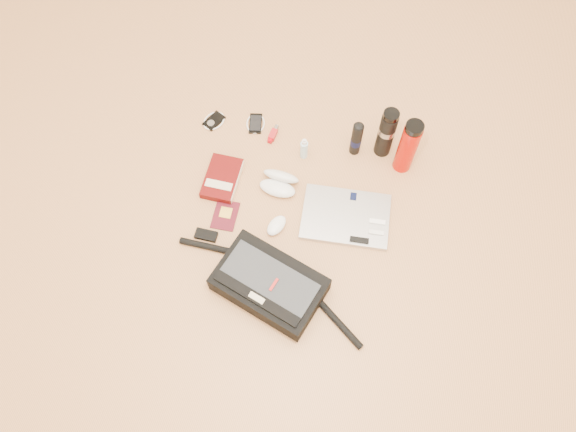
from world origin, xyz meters
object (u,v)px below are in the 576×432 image
at_px(laptop, 346,217).
at_px(thermos_black, 386,133).
at_px(book, 222,179).
at_px(messenger_bag, 269,284).
at_px(thermos_red, 408,147).

height_order(laptop, thermos_black, thermos_black).
height_order(laptop, book, book).
height_order(messenger_bag, thermos_red, thermos_red).
bearing_deg(thermos_red, thermos_black, 152.20).
bearing_deg(thermos_black, messenger_bag, -111.89).
bearing_deg(book, thermos_black, 25.98).
bearing_deg(book, thermos_red, 19.20).
bearing_deg(laptop, thermos_red, 53.99).
relative_size(book, thermos_black, 0.78).
distance_m(messenger_bag, laptop, 0.42).
relative_size(laptop, thermos_black, 1.41).
height_order(book, thermos_red, thermos_red).
height_order(thermos_black, thermos_red, thermos_red).
bearing_deg(book, messenger_bag, -53.35).
distance_m(messenger_bag, thermos_black, 0.78).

